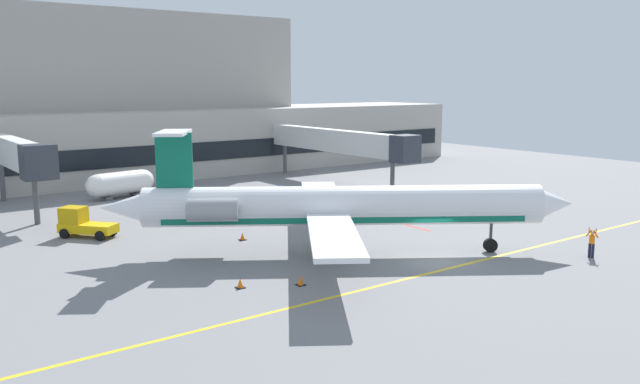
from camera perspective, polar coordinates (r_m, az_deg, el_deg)
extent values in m
cube|color=slate|center=(41.42, 10.18, -6.00)|extent=(120.00, 120.00, 0.10)
cube|color=yellow|center=(40.33, 11.92, -6.41)|extent=(108.00, 0.24, 0.01)
cube|color=red|center=(52.11, 6.50, -2.62)|extent=(0.30, 8.00, 0.01)
cube|color=#ADA89E|center=(81.69, -11.13, 4.45)|extent=(75.38, 12.58, 7.78)
cube|color=#9F9A91|center=(81.55, -16.91, 10.95)|extent=(41.92, 8.81, 11.37)
cube|color=black|center=(76.11, -9.03, 3.61)|extent=(72.36, 0.12, 2.14)
cube|color=silver|center=(71.58, 0.98, 4.57)|extent=(1.40, 21.40, 2.40)
cube|color=#2D333D|center=(62.85, 7.48, 3.78)|extent=(2.40, 2.00, 2.64)
cylinder|color=#4C4C51|center=(79.32, -3.10, 2.91)|extent=(0.44, 0.44, 3.49)
cylinder|color=#4C4C51|center=(64.43, 6.37, 1.31)|extent=(0.44, 0.44, 3.49)
cube|color=silver|center=(61.20, -25.29, 3.15)|extent=(1.40, 14.75, 2.40)
cube|color=#2D333D|center=(53.16, -23.47, 2.43)|extent=(2.40, 2.00, 2.64)
cylinder|color=#4C4C51|center=(67.29, -26.12, 0.90)|extent=(0.44, 0.44, 3.87)
cylinder|color=#4C4C51|center=(55.23, -23.67, -0.64)|extent=(0.44, 0.44, 3.87)
cylinder|color=white|center=(41.59, 2.11, -1.20)|extent=(22.51, 16.23, 2.53)
cube|color=#0C664C|center=(41.72, 2.11, -2.14)|extent=(20.26, 14.60, 0.46)
cone|color=white|center=(44.86, 19.67, -0.96)|extent=(3.69, 3.61, 2.48)
cone|color=white|center=(42.66, -16.74, -1.33)|extent=(3.93, 3.62, 2.15)
cube|color=white|center=(47.93, 0.09, -0.21)|extent=(7.98, 10.12, 0.28)
cube|color=white|center=(35.27, 1.21, -3.80)|extent=(7.98, 10.12, 0.28)
cylinder|color=gray|center=(43.59, -8.82, -0.55)|extent=(3.30, 2.85, 1.39)
cylinder|color=gray|center=(39.68, -9.40, -1.57)|extent=(3.30, 2.85, 1.39)
cube|color=#0C664C|center=(41.57, -12.69, 2.73)|extent=(2.03, 1.47, 3.44)
cube|color=white|center=(41.40, -12.78, 5.10)|extent=(3.73, 4.35, 0.20)
cylinder|color=#3F3F44|center=(43.86, 14.78, -3.32)|extent=(0.20, 0.20, 1.48)
cylinder|color=black|center=(44.08, 14.73, -4.54)|extent=(0.94, 0.79, 0.90)
cylinder|color=#3F3F44|center=(43.47, 0.24, -3.11)|extent=(0.20, 0.20, 1.48)
cylinder|color=black|center=(43.69, 0.24, -4.35)|extent=(0.94, 0.79, 0.90)
cylinder|color=#3F3F44|center=(40.27, 0.50, -4.15)|extent=(0.20, 0.20, 1.48)
cylinder|color=black|center=(40.51, 0.50, -5.47)|extent=(0.94, 0.79, 0.90)
cube|color=#1E4CB2|center=(56.47, -4.72, -0.92)|extent=(4.03, 2.11, 0.69)
cube|color=#1A4197|center=(56.72, -3.72, -0.04)|extent=(1.74, 1.54, 0.91)
cylinder|color=black|center=(57.67, -3.73, -1.04)|extent=(0.74, 0.41, 0.70)
cylinder|color=black|center=(56.38, -3.18, -1.28)|extent=(0.74, 0.41, 0.70)
cylinder|color=black|center=(56.73, -6.24, -1.25)|extent=(0.74, 0.41, 0.70)
cylinder|color=black|center=(55.42, -5.74, -1.50)|extent=(0.74, 0.41, 0.70)
cube|color=silver|center=(55.73, -12.04, -1.35)|extent=(2.98, 4.23, 0.49)
cube|color=#B8B1A9|center=(56.33, -12.94, -0.55)|extent=(1.83, 1.99, 0.90)
cylinder|color=black|center=(56.17, -13.59, -1.58)|extent=(0.55, 0.75, 0.70)
cylinder|color=black|center=(57.20, -12.66, -1.34)|extent=(0.55, 0.75, 0.70)
cylinder|color=black|center=(54.36, -11.37, -1.86)|extent=(0.55, 0.75, 0.70)
cylinder|color=black|center=(55.43, -10.45, -1.61)|extent=(0.55, 0.75, 0.70)
cube|color=#E5B20C|center=(49.52, -19.67, -2.98)|extent=(3.78, 4.15, 0.64)
cube|color=#C3970A|center=(49.99, -20.83, -1.89)|extent=(2.11, 2.15, 1.15)
cylinder|color=black|center=(49.79, -21.52, -3.41)|extent=(0.66, 0.72, 0.70)
cylinder|color=black|center=(51.01, -20.52, -3.05)|extent=(0.66, 0.72, 0.70)
cylinder|color=black|center=(48.19, -18.74, -3.66)|extent=(0.66, 0.72, 0.70)
cylinder|color=black|center=(49.45, -17.77, -3.28)|extent=(0.66, 0.72, 0.70)
cylinder|color=white|center=(65.16, -17.09, 0.76)|extent=(5.16, 3.00, 2.18)
sphere|color=white|center=(66.38, -15.28, 1.00)|extent=(2.13, 2.13, 2.13)
sphere|color=white|center=(64.01, -18.97, 0.51)|extent=(2.13, 2.13, 2.13)
cube|color=#59595B|center=(64.89, -18.25, -0.46)|extent=(0.60, 1.96, 0.35)
cube|color=#59595B|center=(65.85, -15.85, -0.20)|extent=(0.60, 1.96, 0.35)
cylinder|color=#191E33|center=(44.79, 22.59, -4.74)|extent=(0.18, 0.18, 0.92)
cylinder|color=#191E33|center=(44.72, 22.83, -4.78)|extent=(0.18, 0.18, 0.92)
cylinder|color=orange|center=(44.58, 22.77, -3.84)|extent=(0.34, 0.34, 0.56)
sphere|color=tan|center=(44.50, 22.80, -3.34)|extent=(0.24, 0.24, 0.24)
cylinder|color=orange|center=(44.59, 22.54, -3.35)|extent=(0.14, 0.40, 0.50)
cylinder|color=#F2590C|center=(44.54, 22.56, -3.07)|extent=(0.06, 0.06, 0.28)
cylinder|color=orange|center=(44.43, 23.06, -3.43)|extent=(0.14, 0.40, 0.50)
cylinder|color=#F2590C|center=(44.38, 23.08, -3.15)|extent=(0.06, 0.06, 0.28)
cone|color=orange|center=(35.89, -1.72, -7.76)|extent=(0.36, 0.36, 0.55)
cube|color=black|center=(35.97, -1.71, -8.15)|extent=(0.47, 0.47, 0.04)
cone|color=orange|center=(35.68, -7.02, -7.94)|extent=(0.36, 0.36, 0.55)
cube|color=black|center=(35.76, -7.01, -8.33)|extent=(0.47, 0.47, 0.04)
cone|color=orange|center=(46.16, -6.83, -3.88)|extent=(0.36, 0.36, 0.55)
cube|color=black|center=(46.22, -6.82, -4.19)|extent=(0.47, 0.47, 0.04)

